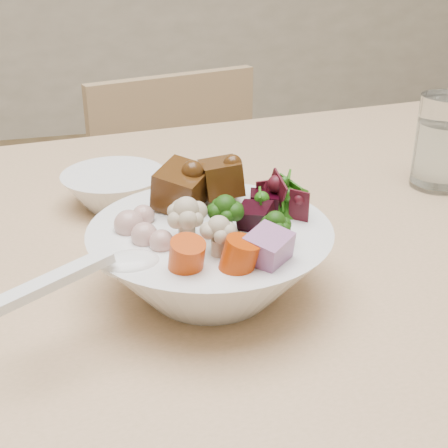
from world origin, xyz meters
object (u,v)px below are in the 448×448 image
at_px(food_bowl, 212,254).
at_px(water_glass, 442,146).
at_px(chair_far, 198,249).
at_px(side_bowl, 114,189).

xyz_separation_m(food_bowl, water_glass, (0.36, 0.18, 0.02)).
relative_size(food_bowl, water_glass, 1.85).
relative_size(chair_far, water_glass, 6.91).
bearing_deg(side_bowl, chair_far, 66.40).
bearing_deg(chair_far, side_bowl, -127.40).
distance_m(water_glass, side_bowl, 0.43).
bearing_deg(side_bowl, food_bowl, -73.18).
bearing_deg(water_glass, chair_far, 111.60).
height_order(food_bowl, side_bowl, food_bowl).
relative_size(food_bowl, side_bowl, 1.77).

